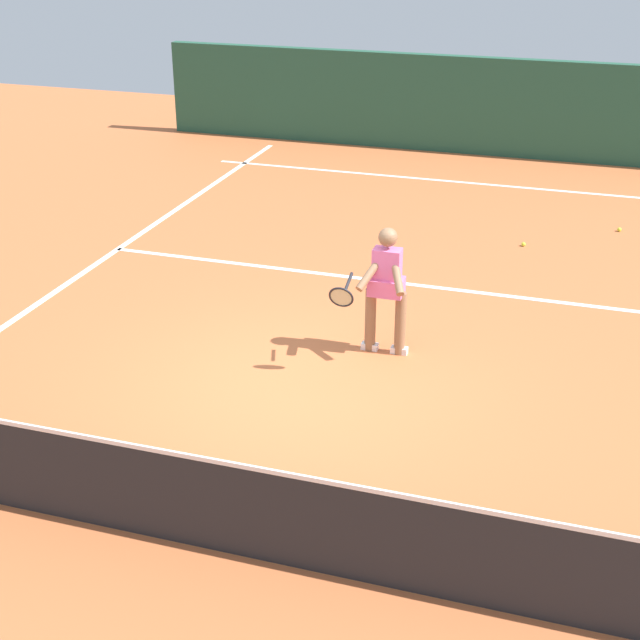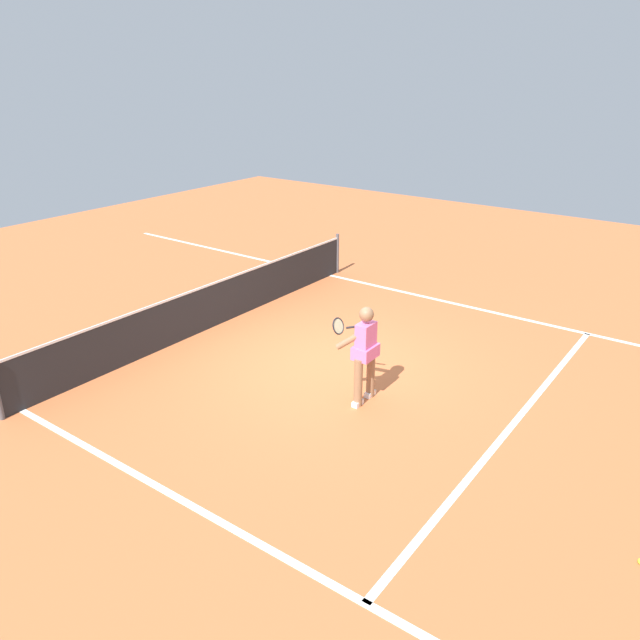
{
  "view_description": "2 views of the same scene",
  "coord_description": "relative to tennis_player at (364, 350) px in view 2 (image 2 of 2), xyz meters",
  "views": [
    {
      "loc": [
        -3.0,
        8.5,
        5.0
      ],
      "look_at": [
        -0.33,
        0.16,
        0.93
      ],
      "focal_mm": 52.07,
      "sensor_mm": 36.0,
      "label": 1
    },
    {
      "loc": [
        -7.87,
        -5.52,
        4.79
      ],
      "look_at": [
        -0.03,
        0.22,
        0.79
      ],
      "focal_mm": 34.65,
      "sensor_mm": 36.0,
      "label": 2
    }
  ],
  "objects": [
    {
      "name": "ground_plane",
      "position": [
        0.71,
        1.1,
        -0.85
      ],
      "size": [
        28.37,
        28.37,
        0.0
      ],
      "primitive_type": "plane",
      "color": "#C66638"
    },
    {
      "name": "court_net",
      "position": [
        0.71,
        3.96,
        -0.39
      ],
      "size": [
        8.71,
        0.08,
        0.99
      ],
      "color": "#4C4C51",
      "rests_on": "ground"
    },
    {
      "name": "service_line_marking",
      "position": [
        0.71,
        -2.14,
        -0.84
      ],
      "size": [
        8.03,
        0.1,
        0.01
      ],
      "primitive_type": "cube",
      "color": "white",
      "rests_on": "ground"
    },
    {
      "name": "sideline_left_marking",
      "position": [
        -3.3,
        1.1,
        -0.84
      ],
      "size": [
        0.1,
        19.83,
        0.01
      ],
      "primitive_type": "cube",
      "color": "white",
      "rests_on": "ground"
    },
    {
      "name": "tennis_player",
      "position": [
        0.0,
        0.0,
        0.0
      ],
      "size": [
        0.77,
        0.93,
        1.55
      ],
      "color": "#8C6647",
      "rests_on": "ground"
    },
    {
      "name": "sideline_right_marking",
      "position": [
        4.73,
        1.1,
        -0.84
      ],
      "size": [
        0.1,
        19.83,
        0.01
      ],
      "primitive_type": "cube",
      "color": "white",
      "rests_on": "ground"
    }
  ]
}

